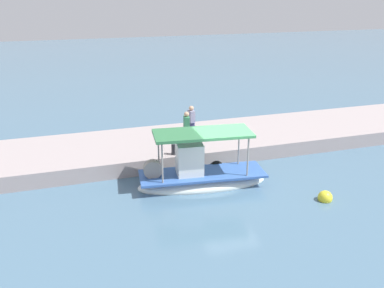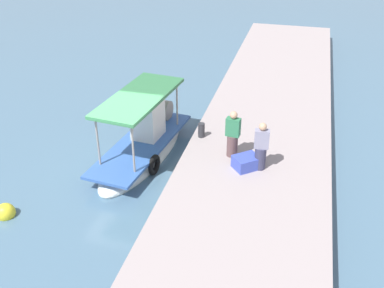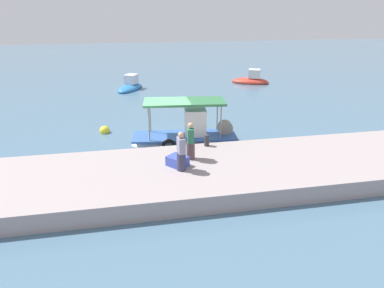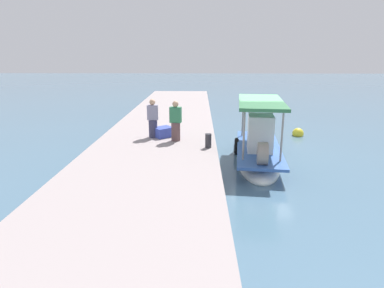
{
  "view_description": "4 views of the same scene",
  "coord_description": "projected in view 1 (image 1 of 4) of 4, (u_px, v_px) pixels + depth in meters",
  "views": [
    {
      "loc": [
        6.42,
        15.21,
        8.14
      ],
      "look_at": [
        0.84,
        -2.5,
        1.17
      ],
      "focal_mm": 38.9,
      "sensor_mm": 36.0,
      "label": 1
    },
    {
      "loc": [
        -12.63,
        -5.86,
        8.82
      ],
      "look_at": [
        0.76,
        -2.39,
        0.96
      ],
      "focal_mm": 42.9,
      "sensor_mm": 36.0,
      "label": 2
    },
    {
      "loc": [
        -1.72,
        -16.91,
        6.83
      ],
      "look_at": [
        0.9,
        -3.16,
        1.16
      ],
      "focal_mm": 31.3,
      "sensor_mm": 36.0,
      "label": 3
    },
    {
      "loc": [
        14.15,
        -2.83,
        4.26
      ],
      "look_at": [
        1.29,
        -3.13,
        0.76
      ],
      "focal_mm": 31.33,
      "sensor_mm": 36.0,
      "label": 4
    }
  ],
  "objects": [
    {
      "name": "ground_plane",
      "position": [
        227.0,
        186.0,
        18.25
      ],
      "size": [
        120.0,
        120.0,
        0.0
      ],
      "primitive_type": "plane",
      "color": "slate"
    },
    {
      "name": "dock_quay",
      "position": [
        195.0,
        143.0,
        22.26
      ],
      "size": [
        36.0,
        4.96,
        0.75
      ],
      "primitive_type": "cube",
      "color": "#A09393",
      "rests_on": "ground_plane"
    },
    {
      "name": "main_fishing_boat",
      "position": [
        200.0,
        176.0,
        18.18
      ],
      "size": [
        5.85,
        2.34,
        2.82
      ],
      "color": "white",
      "rests_on": "ground_plane"
    },
    {
      "name": "fisherman_near_bollard",
      "position": [
        191.0,
        122.0,
        22.0
      ],
      "size": [
        0.4,
        0.49,
        1.64
      ],
      "color": "#373854",
      "rests_on": "dock_quay"
    },
    {
      "name": "fisherman_by_crate",
      "position": [
        187.0,
        129.0,
        20.93
      ],
      "size": [
        0.41,
        0.5,
        1.65
      ],
      "color": "brown",
      "rests_on": "dock_quay"
    },
    {
      "name": "mooring_bollard",
      "position": [
        174.0,
        149.0,
        19.63
      ],
      "size": [
        0.24,
        0.24,
        0.54
      ],
      "primitive_type": "cylinder",
      "color": "#2D2D33",
      "rests_on": "dock_quay"
    },
    {
      "name": "cargo_crate",
      "position": [
        195.0,
        134.0,
        21.83
      ],
      "size": [
        1.0,
        1.02,
        0.42
      ],
      "primitive_type": "cube",
      "rotation": [
        0.0,
        0.0,
        2.27
      ],
      "color": "#3C4FB9",
      "rests_on": "dock_quay"
    },
    {
      "name": "marker_buoy",
      "position": [
        325.0,
        198.0,
        16.99
      ],
      "size": [
        0.59,
        0.59,
        0.59
      ],
      "color": "yellow",
      "rests_on": "ground_plane"
    }
  ]
}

